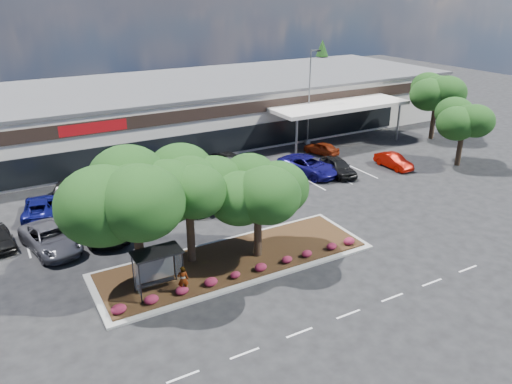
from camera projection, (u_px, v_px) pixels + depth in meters
ground at (295, 283)px, 29.96m from camera, size 160.00×160.00×0.00m
retail_store at (130, 115)px, 56.10m from camera, size 80.40×25.20×6.25m
landscape_island at (235, 260)px, 32.23m from camera, size 18.00×6.00×0.26m
lane_markings at (219, 218)px, 38.29m from camera, size 33.12×20.06×0.01m
shrub_row at (251, 270)px, 30.39m from camera, size 17.00×0.80×0.50m
bus_shelter at (156, 259)px, 28.05m from camera, size 2.75×1.55×2.59m
island_tree_west at (136, 220)px, 28.35m from camera, size 7.20×7.20×7.89m
island_tree_mid at (189, 208)px, 30.61m from camera, size 6.60×6.60×7.32m
island_tree_east at (258, 209)px, 31.38m from camera, size 5.80×5.80×6.50m
tree_east_near at (462, 133)px, 48.58m from camera, size 5.60×5.60×6.51m
tree_east_far at (435, 106)px, 57.08m from camera, size 6.40×6.40×7.62m
conifer_north_east at (321, 68)px, 79.12m from camera, size 3.96×3.96×9.00m
person_waiting at (183, 279)px, 28.27m from camera, size 0.72×0.59×1.70m
light_pole at (310, 103)px, 54.88m from camera, size 1.40×0.83×10.39m
car_0 at (0, 238)px, 33.88m from camera, size 1.95×4.10×1.35m
car_1 at (50, 239)px, 33.50m from camera, size 3.88×6.27×1.62m
car_2 at (110, 223)px, 35.55m from camera, size 4.58×6.74×1.71m
car_3 at (196, 198)px, 40.11m from camera, size 4.43×5.96×1.51m
car_4 at (231, 196)px, 40.22m from camera, size 3.92×6.61×1.72m
car_5 at (271, 173)px, 45.35m from camera, size 3.46×4.87×1.54m
car_6 at (308, 166)px, 46.99m from camera, size 4.39×6.70×1.71m
car_7 at (338, 167)px, 46.93m from camera, size 2.46×4.91×1.61m
car_8 at (394, 161)px, 48.78m from camera, size 1.48×4.21×1.39m
car_9 at (40, 207)px, 38.50m from camera, size 3.46×5.61×1.45m
car_10 at (65, 188)px, 42.29m from camera, size 2.99×4.41×1.39m
car_11 at (141, 183)px, 43.16m from camera, size 4.05×5.69×1.53m
car_12 at (169, 165)px, 47.58m from camera, size 3.43×5.40×1.46m
car_13 at (226, 165)px, 47.66m from camera, size 3.14×5.18×1.41m
car_14 at (226, 158)px, 49.48m from camera, size 2.70×4.55×1.45m
car_16 at (321, 148)px, 52.79m from camera, size 2.71×4.22×1.34m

